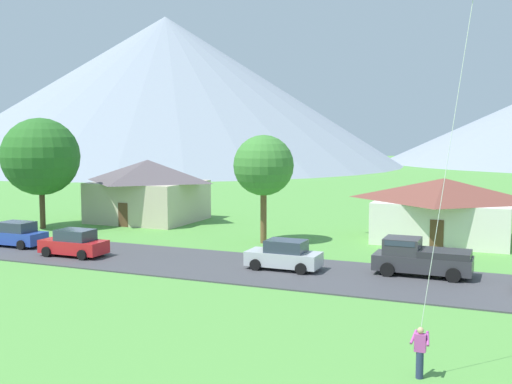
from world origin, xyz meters
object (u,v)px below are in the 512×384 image
(house_leftmost, at_px, (148,189))
(parked_car_blue_east_end, at_px, (16,235))
(tree_center, at_px, (264,166))
(parked_car_silver_mid_west, at_px, (284,255))
(house_right_center, at_px, (443,208))
(tree_near_left, at_px, (41,157))
(pickup_truck_charcoal_east_side, at_px, (420,257))
(parked_car_red_mid_east, at_px, (74,243))

(house_leftmost, relative_size, parked_car_blue_east_end, 2.19)
(tree_center, bearing_deg, parked_car_silver_mid_west, -60.25)
(parked_car_silver_mid_west, bearing_deg, house_right_center, 62.30)
(tree_near_left, xyz_separation_m, parked_car_blue_east_end, (4.12, -7.24, -4.99))
(tree_center, relative_size, parked_car_silver_mid_west, 1.82)
(house_right_center, xyz_separation_m, parked_car_blue_east_end, (-26.60, -14.09, -1.48))
(pickup_truck_charcoal_east_side, bearing_deg, tree_near_left, 170.04)
(house_leftmost, height_order, parked_car_red_mid_east, house_leftmost)
(house_leftmost, relative_size, house_right_center, 0.93)
(tree_near_left, bearing_deg, pickup_truck_charcoal_east_side, -9.96)
(house_leftmost, xyz_separation_m, house_right_center, (25.18, -0.26, -0.46))
(tree_center, relative_size, parked_car_red_mid_east, 1.81)
(house_right_center, distance_m, tree_center, 13.46)
(house_right_center, xyz_separation_m, pickup_truck_charcoal_east_side, (0.10, -12.26, -1.29))
(parked_car_red_mid_east, relative_size, parked_car_blue_east_end, 1.00)
(tree_center, height_order, parked_car_silver_mid_west, tree_center)
(house_right_center, height_order, tree_near_left, tree_near_left)
(tree_near_left, relative_size, parked_car_blue_east_end, 2.14)
(house_right_center, distance_m, parked_car_silver_mid_west, 15.59)
(house_leftmost, relative_size, tree_center, 1.20)
(parked_car_silver_mid_west, bearing_deg, parked_car_blue_east_end, -178.96)
(parked_car_silver_mid_west, relative_size, pickup_truck_charcoal_east_side, 0.81)
(house_leftmost, bearing_deg, tree_near_left, -127.91)
(tree_near_left, distance_m, parked_car_silver_mid_west, 25.00)
(pickup_truck_charcoal_east_side, bearing_deg, parked_car_red_mid_east, -171.76)
(parked_car_silver_mid_west, bearing_deg, pickup_truck_charcoal_east_side, 11.44)
(house_right_center, height_order, tree_center, tree_center)
(parked_car_red_mid_east, bearing_deg, house_leftmost, 106.00)
(parked_car_red_mid_east, bearing_deg, tree_near_left, 139.87)
(pickup_truck_charcoal_east_side, bearing_deg, tree_center, 152.04)
(tree_near_left, bearing_deg, parked_car_red_mid_east, -40.13)
(house_leftmost, xyz_separation_m, parked_car_red_mid_east, (4.46, -15.54, -1.94))
(tree_near_left, bearing_deg, house_right_center, 12.57)
(house_leftmost, relative_size, tree_near_left, 1.02)
(parked_car_silver_mid_west, bearing_deg, tree_center, 119.75)
(parked_car_blue_east_end, relative_size, pickup_truck_charcoal_east_side, 0.81)
(tree_near_left, relative_size, parked_car_silver_mid_west, 2.14)
(house_leftmost, distance_m, parked_car_blue_east_end, 14.56)
(house_leftmost, distance_m, tree_center, 15.20)
(house_leftmost, height_order, pickup_truck_charcoal_east_side, house_leftmost)
(house_right_center, height_order, parked_car_red_mid_east, house_right_center)
(house_right_center, bearing_deg, parked_car_silver_mid_west, -117.70)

